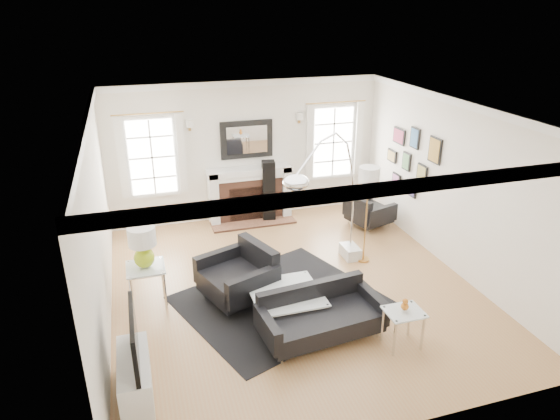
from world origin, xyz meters
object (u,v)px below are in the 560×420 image
object	(u,v)px
armchair_left	(241,276)
sofa	(319,316)
fireplace	(250,195)
gourd_lamp	(143,244)
coffee_table	(286,294)
arc_floor_lamp	(328,203)
armchair_right	(367,212)

from	to	relation	value
armchair_left	sofa	bearing A→B (deg)	-55.27
fireplace	armchair_left	bearing A→B (deg)	-106.56
gourd_lamp	fireplace	bearing A→B (deg)	49.36
coffee_table	arc_floor_lamp	xyz separation A→B (m)	(0.92, 0.81, 0.95)
armchair_left	armchair_right	distance (m)	3.52
fireplace	sofa	size ratio (longest dim) A/B	0.98
coffee_table	arc_floor_lamp	world-z (taller)	arc_floor_lamp
armchair_left	arc_floor_lamp	xyz separation A→B (m)	(1.41, 0.12, 0.97)
fireplace	sofa	xyz separation A→B (m)	(-0.04, -4.04, -0.25)
coffee_table	arc_floor_lamp	bearing A→B (deg)	41.37
fireplace	armchair_right	bearing A→B (deg)	-25.53
armchair_right	coffee_table	size ratio (longest dim) A/B	1.01
armchair_right	gourd_lamp	size ratio (longest dim) A/B	1.56
armchair_right	armchair_left	bearing A→B (deg)	-148.40
fireplace	armchair_left	world-z (taller)	fireplace
armchair_left	gourd_lamp	size ratio (longest dim) A/B	2.02
armchair_left	coffee_table	size ratio (longest dim) A/B	1.31
armchair_right	coffee_table	distance (m)	3.57
fireplace	armchair_right	size ratio (longest dim) A/B	1.72
armchair_right	gourd_lamp	world-z (taller)	gourd_lamp
sofa	coffee_table	bearing A→B (deg)	123.73
armchair_left	armchair_right	bearing A→B (deg)	31.60
sofa	gourd_lamp	xyz separation A→B (m)	(-2.16, 1.48, 0.68)
sofa	armchair_left	distance (m)	1.43
armchair_left	coffee_table	distance (m)	0.85
armchair_right	sofa	bearing A→B (deg)	-125.95
armchair_left	arc_floor_lamp	size ratio (longest dim) A/B	0.51
coffee_table	gourd_lamp	size ratio (longest dim) A/B	1.54
sofa	gourd_lamp	distance (m)	2.70
armchair_left	armchair_right	xyz separation A→B (m)	(3.00, 1.85, -0.08)
sofa	coffee_table	distance (m)	0.59
fireplace	arc_floor_lamp	size ratio (longest dim) A/B	0.68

